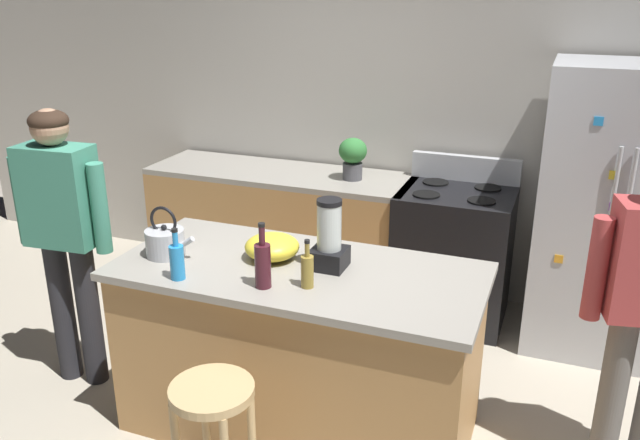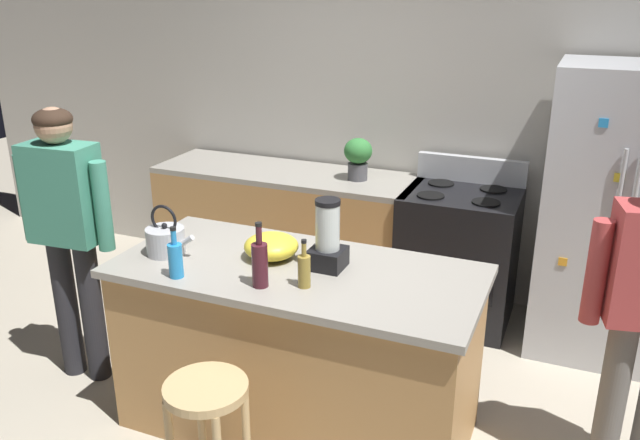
% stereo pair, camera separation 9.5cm
% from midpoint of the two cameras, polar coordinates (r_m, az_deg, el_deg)
% --- Properties ---
extents(ground_plane, '(14.00, 14.00, 0.00)m').
position_cam_midpoint_polar(ground_plane, '(3.74, -1.11, -17.30)').
color(ground_plane, '#B2A893').
extents(back_wall, '(8.00, 0.10, 2.70)m').
position_cam_midpoint_polar(back_wall, '(4.90, 8.18, 9.13)').
color(back_wall, '#BCB7AD').
rests_on(back_wall, ground_plane).
extents(kitchen_island, '(1.84, 0.85, 0.93)m').
position_cam_midpoint_polar(kitchen_island, '(3.47, -1.16, -11.16)').
color(kitchen_island, '#B7844C').
rests_on(kitchen_island, ground_plane).
extents(back_counter_run, '(2.00, 0.64, 0.93)m').
position_cam_midpoint_polar(back_counter_run, '(5.04, -2.32, -0.82)').
color(back_counter_run, '#B7844C').
rests_on(back_counter_run, ground_plane).
extents(refrigerator, '(0.90, 0.73, 1.83)m').
position_cam_midpoint_polar(refrigerator, '(4.43, 25.20, 0.32)').
color(refrigerator, '#B7BABF').
rests_on(refrigerator, ground_plane).
extents(stove_range, '(0.76, 0.65, 1.11)m').
position_cam_midpoint_polar(stove_range, '(4.65, 12.47, -3.05)').
color(stove_range, black).
rests_on(stove_range, ground_plane).
extents(person_by_island_left, '(0.60, 0.25, 1.64)m').
position_cam_midpoint_polar(person_by_island_left, '(3.93, -20.53, -0.10)').
color(person_by_island_left, '#26262B').
rests_on(person_by_island_left, ground_plane).
extents(bar_stool, '(0.36, 0.36, 0.68)m').
position_cam_midpoint_polar(bar_stool, '(2.94, -8.81, -16.50)').
color(bar_stool, tan).
rests_on(bar_stool, ground_plane).
extents(potted_plant, '(0.20, 0.20, 0.30)m').
position_cam_midpoint_polar(potted_plant, '(4.64, 3.92, 5.58)').
color(potted_plant, '#4C4C51').
rests_on(potted_plant, back_counter_run).
extents(blender_appliance, '(0.17, 0.17, 0.35)m').
position_cam_midpoint_polar(blender_appliance, '(3.20, 1.51, -1.70)').
color(blender_appliance, black).
rests_on(blender_appliance, kitchen_island).
extents(bottle_wine, '(0.08, 0.08, 0.32)m').
position_cam_midpoint_polar(bottle_wine, '(3.03, -4.37, -3.77)').
color(bottle_wine, '#471923').
rests_on(bottle_wine, kitchen_island).
extents(bottle_soda, '(0.07, 0.07, 0.26)m').
position_cam_midpoint_polar(bottle_soda, '(3.18, -11.64, -3.34)').
color(bottle_soda, '#268CD8').
rests_on(bottle_soda, kitchen_island).
extents(bottle_vinegar, '(0.06, 0.06, 0.24)m').
position_cam_midpoint_polar(bottle_vinegar, '(3.02, -0.49, -4.37)').
color(bottle_vinegar, olive).
rests_on(bottle_vinegar, kitchen_island).
extents(mixing_bowl, '(0.28, 0.28, 0.13)m').
position_cam_midpoint_polar(mixing_bowl, '(3.35, -3.45, -2.30)').
color(mixing_bowl, yellow).
rests_on(mixing_bowl, kitchen_island).
extents(tea_kettle, '(0.28, 0.20, 0.27)m').
position_cam_midpoint_polar(tea_kettle, '(3.47, -12.52, -1.68)').
color(tea_kettle, '#B7BABF').
rests_on(tea_kettle, kitchen_island).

